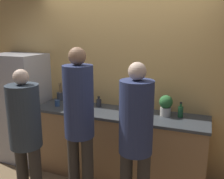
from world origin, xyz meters
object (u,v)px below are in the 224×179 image
Objects in this scene: person_right at (136,134)px; fruit_bowl at (133,108)px; utensil_crock at (61,96)px; cup_blue at (57,103)px; bottle_dark at (99,103)px; cup_black at (87,103)px; person_center at (79,119)px; bottle_green at (181,111)px; refrigerator at (21,107)px; potted_plant at (166,105)px; person_left at (25,130)px.

fruit_bowl is at bearing 108.63° from person_right.
cup_blue is at bearing -66.36° from utensil_crock.
cup_blue is at bearing -161.12° from bottle_dark.
utensil_crock is 3.02× the size of cup_black.
utensil_crock is at bearing 113.64° from cup_blue.
person_center is 5.17× the size of fruit_bowl.
bottle_dark is 0.76× the size of bottle_green.
fruit_bowl is (1.76, 0.15, 0.16)m from refrigerator.
cup_black is (-0.67, -0.05, 0.01)m from fruit_bowl.
cup_blue is at bearing -158.90° from cup_black.
person_center reaches higher than person_right.
utensil_crock reaches higher than cup_blue.
person_right reaches higher than refrigerator.
cup_black is 0.34× the size of potted_plant.
person_left reaches higher than fruit_bowl.
cup_black is 1.12m from potted_plant.
utensil_crock reaches higher than cup_black.
potted_plant is (1.51, 0.14, 0.10)m from cup_blue.
cup_blue is at bearing -3.61° from refrigerator.
utensil_crock reaches higher than fruit_bowl.
utensil_crock is 0.32m from cup_blue.
bottle_dark is (-0.16, 0.87, -0.08)m from person_center.
bottle_green is at bearing 2.68° from refrigerator.
refrigerator is at bearing -156.53° from utensil_crock.
utensil_crock is at bearing 171.99° from bottle_dark.
fruit_bowl is 4.23× the size of cup_blue.
refrigerator is 4.67× the size of fruit_bowl.
bottle_dark is at bearing -8.01° from utensil_crock.
cup_black is (1.09, 0.11, 0.16)m from refrigerator.
person_right reaches higher than cup_black.
fruit_bowl is at bearing -4.45° from utensil_crock.
bottle_dark is at bearing 72.06° from person_left.
potted_plant is at bearing 2.50° from refrigerator.
refrigerator is 6.23× the size of potted_plant.
person_right is 19.15× the size of cup_black.
fruit_bowl is at bearing 176.19° from bottle_green.
person_right is at bearing -20.07° from refrigerator.
person_center is 6.90× the size of potted_plant.
person_center reaches higher than bottle_dark.
fruit_bowl is 1.85× the size of bottle_green.
cup_blue is (-0.20, 0.92, 0.03)m from person_left.
cup_blue is (0.70, -0.04, 0.16)m from refrigerator.
person_right is at bearing -2.62° from person_center.
bottle_dark is at bearing 6.76° from refrigerator.
bottle_dark is at bearing -179.42° from fruit_bowl.
person_center is 1.07× the size of person_right.
bottle_dark is at bearing 176.80° from potted_plant.
refrigerator is 1.11m from cup_black.
refrigerator is 2.23m from potted_plant.
bottle_green is at bearing 0.14° from cup_black.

